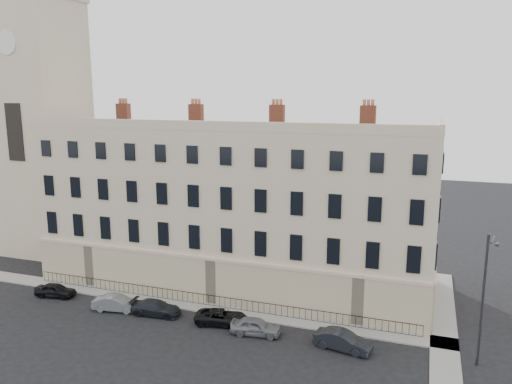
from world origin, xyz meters
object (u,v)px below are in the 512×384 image
Objects in this scene: car_a at (55,290)px; car_d at (222,317)px; car_e at (256,326)px; car_f at (343,341)px; streetlamp at (484,295)px; car_b at (117,303)px; car_c at (156,308)px.

car_a is 0.85× the size of car_d.
car_f is (6.59, -0.10, 0.02)m from car_e.
car_a is 35.21m from streetlamp.
car_b reaches higher than car_c.
car_a is 0.94× the size of car_e.
car_a reaches higher than car_d.
car_a is 26.00m from car_f.
streetlamp is at bearing -94.63° from car_e.
car_b is 19.08m from car_f.
car_d is at bearing -99.12° from car_a.
car_a is at bearing 74.71° from car_b.
car_b is (6.90, -0.67, 0.04)m from car_a.
car_b is at bearing -166.96° from streetlamp.
car_e is at bearing 98.83° from car_f.
car_b is 1.03× the size of car_e.
car_e is (12.48, -0.19, 0.00)m from car_b.
car_b is 0.93× the size of car_d.
car_c is at bearing 82.47° from car_d.
car_e reaches higher than car_b.
car_c is 0.46× the size of streetlamp.
car_b is 0.94× the size of car_c.
car_d is 9.74m from car_f.
car_a is 0.40× the size of streetlamp.
car_e is (19.39, -0.86, 0.04)m from car_a.
car_e is 6.59m from car_f.
car_a is 19.40m from car_e.
car_e is at bearing -98.82° from car_c.
car_d is at bearing 69.68° from car_e.
car_f is 10.00m from streetlamp.
car_b is 0.43× the size of streetlamp.
car_c is (3.58, 0.35, -0.04)m from car_b.
car_c is 1.02× the size of car_f.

